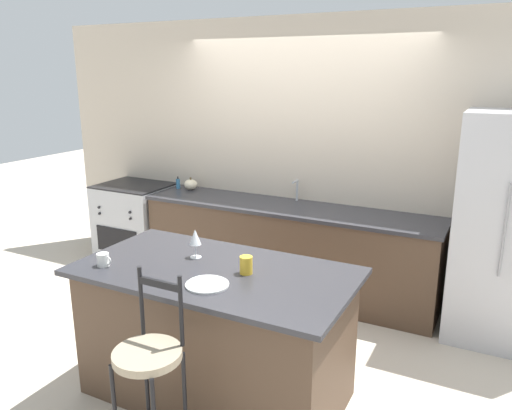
# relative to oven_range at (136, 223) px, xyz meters

# --- Properties ---
(ground_plane) EXTENTS (18.00, 18.00, 0.00)m
(ground_plane) POSITION_rel_oven_range_xyz_m (1.91, -0.35, -0.46)
(ground_plane) COLOR beige
(wall_back) EXTENTS (6.00, 0.07, 2.70)m
(wall_back) POSITION_rel_oven_range_xyz_m (1.91, 0.36, 0.89)
(wall_back) COLOR beige
(wall_back) RESTS_ON ground_plane
(back_counter) EXTENTS (2.99, 0.69, 0.90)m
(back_counter) POSITION_rel_oven_range_xyz_m (1.91, 0.03, -0.01)
(back_counter) COLOR #4C3828
(back_counter) RESTS_ON ground_plane
(sink_faucet) EXTENTS (0.02, 0.13, 0.22)m
(sink_faucet) POSITION_rel_oven_range_xyz_m (1.91, 0.24, 0.58)
(sink_faucet) COLOR #ADAFB5
(sink_faucet) RESTS_ON back_counter
(kitchen_island) EXTENTS (1.83, 0.99, 0.93)m
(kitchen_island) POSITION_rel_oven_range_xyz_m (2.17, -1.75, 0.01)
(kitchen_island) COLOR #4C3828
(kitchen_island) RESTS_ON ground_plane
(oven_range) EXTENTS (0.79, 0.69, 0.92)m
(oven_range) POSITION_rel_oven_range_xyz_m (0.00, 0.00, 0.00)
(oven_range) COLOR #ADAFB5
(oven_range) RESTS_ON ground_plane
(bar_stool_near) EXTENTS (0.37, 0.37, 1.15)m
(bar_stool_near) POSITION_rel_oven_range_xyz_m (2.21, -2.49, 0.15)
(bar_stool_near) COLOR black
(bar_stool_near) RESTS_ON ground_plane
(dinner_plate) EXTENTS (0.26, 0.26, 0.02)m
(dinner_plate) POSITION_rel_oven_range_xyz_m (2.26, -1.99, 0.48)
(dinner_plate) COLOR white
(dinner_plate) RESTS_ON kitchen_island
(wine_glass) EXTENTS (0.08, 0.08, 0.20)m
(wine_glass) POSITION_rel_oven_range_xyz_m (1.94, -1.63, 0.62)
(wine_glass) COLOR white
(wine_glass) RESTS_ON kitchen_island
(coffee_mug) EXTENTS (0.11, 0.08, 0.09)m
(coffee_mug) POSITION_rel_oven_range_xyz_m (1.48, -2.04, 0.52)
(coffee_mug) COLOR white
(coffee_mug) RESTS_ON kitchen_island
(tumbler_cup) EXTENTS (0.08, 0.08, 0.12)m
(tumbler_cup) POSITION_rel_oven_range_xyz_m (2.38, -1.72, 0.53)
(tumbler_cup) COLOR gold
(tumbler_cup) RESTS_ON kitchen_island
(pumpkin_decoration) EXTENTS (0.15, 0.15, 0.14)m
(pumpkin_decoration) POSITION_rel_oven_range_xyz_m (0.67, 0.17, 0.50)
(pumpkin_decoration) COLOR beige
(pumpkin_decoration) RESTS_ON back_counter
(soap_bottle) EXTENTS (0.04, 0.04, 0.14)m
(soap_bottle) POSITION_rel_oven_range_xyz_m (0.52, 0.14, 0.50)
(soap_bottle) COLOR teal
(soap_bottle) RESTS_ON back_counter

